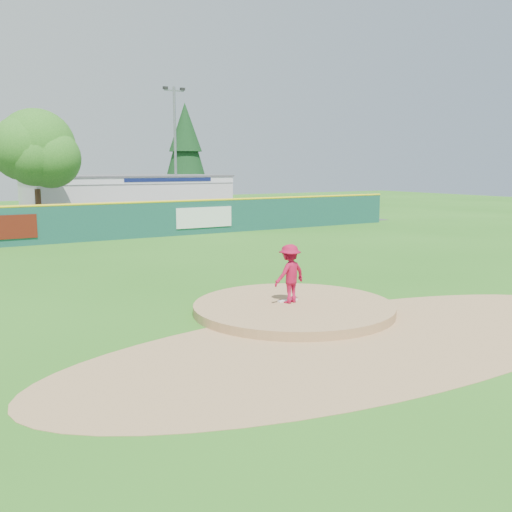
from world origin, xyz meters
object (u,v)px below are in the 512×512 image
pool_building_grp (127,196)px  light_pole_right (175,146)px  pitcher (290,274)px  conifer_tree (186,149)px  deciduous_tree (36,157)px  van (177,217)px

pool_building_grp → light_pole_right: (3.00, -2.99, 3.88)m
pitcher → pool_building_grp: size_ratio=0.11×
conifer_tree → light_pole_right: light_pole_right is taller
pool_building_grp → light_pole_right: light_pole_right is taller
conifer_tree → deciduous_tree: bearing=-143.7°
pool_building_grp → deciduous_tree: size_ratio=2.07×
pitcher → deciduous_tree: deciduous_tree is taller
deciduous_tree → light_pole_right: light_pole_right is taller
conifer_tree → light_pole_right: size_ratio=0.95×
van → deciduous_tree: 9.50m
light_pole_right → conifer_tree: bearing=60.3°
van → deciduous_tree: bearing=99.4°
pitcher → van: pitcher is taller
van → pool_building_grp: bearing=26.0°
van → pool_building_grp: 9.18m
light_pole_right → pitcher: bearing=-107.4°
deciduous_tree → conifer_tree: size_ratio=0.77×
van → conifer_tree: size_ratio=0.46×
van → pitcher: bearing=-172.2°
van → deciduous_tree: deciduous_tree is taller
deciduous_tree → van: bearing=-14.2°
van → pool_building_grp: pool_building_grp is taller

